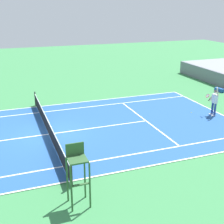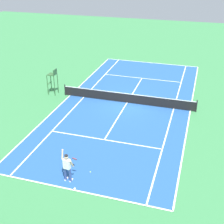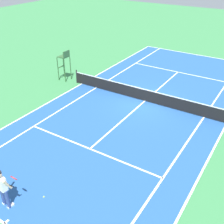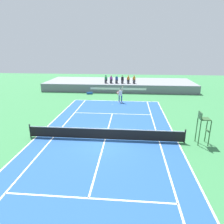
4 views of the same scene
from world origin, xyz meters
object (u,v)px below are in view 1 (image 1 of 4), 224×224
(equipment_bag, at_px, (219,90))
(tennis_player, at_px, (214,102))
(tennis_ball, at_px, (191,113))
(umpire_chair, at_px, (77,168))

(equipment_bag, bearing_deg, tennis_player, -42.18)
(tennis_ball, height_order, equipment_bag, equipment_bag)
(tennis_player, xyz_separation_m, tennis_ball, (-0.94, -1.11, -0.96))
(umpire_chair, bearing_deg, tennis_ball, 126.26)
(tennis_player, distance_m, equipment_bag, 6.66)
(umpire_chair, bearing_deg, tennis_player, 120.00)
(umpire_chair, height_order, equipment_bag, umpire_chair)
(tennis_player, bearing_deg, tennis_ball, -130.44)
(tennis_player, height_order, tennis_ball, tennis_player)
(tennis_player, relative_size, equipment_bag, 2.20)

